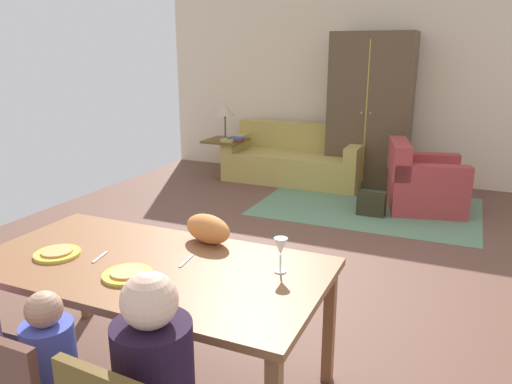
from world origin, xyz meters
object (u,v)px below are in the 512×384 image
side_table (226,153)px  handbag (371,204)px  wine_glass (281,248)px  book_lower (235,140)px  book_upper (236,138)px  armchair (422,183)px  dining_table (149,274)px  plate_near_child (127,275)px  couch (296,160)px  cat (208,229)px  armoire (370,111)px  table_lamp (225,111)px  plate_near_man (57,254)px

side_table → handbag: 2.54m
wine_glass → book_lower: bearing=118.8°
wine_glass → book_lower: size_ratio=0.85×
book_upper → wine_glass: bearing=-61.3°
armchair → side_table: (-2.86, 0.41, 0.06)m
dining_table → wine_glass: 0.74m
plate_near_child → couch: size_ratio=0.13×
handbag → plate_near_child: bearing=-98.5°
armchair → handbag: armchair is taller
cat → couch: (-0.94, 4.31, -0.54)m
couch → armchair: bearing=-20.1°
plate_near_child → dining_table: bearing=90.0°
plate_near_child → armoire: (0.21, 5.09, 0.28)m
table_lamp → wine_glass: bearing=-59.6°
wine_glass → couch: wine_glass is taller
wine_glass → table_lamp: 4.94m
couch → plate_near_child: bearing=-80.8°
wine_glass → armoire: size_ratio=0.09×
armchair → armoire: 1.42m
armoire → book_lower: bearing=-164.0°
wine_glass → handbag: 3.45m
armoire → table_lamp: size_ratio=3.89×
book_lower → handbag: bearing=-21.3°
side_table → table_lamp: (-0.00, 0.00, 0.63)m
dining_table → couch: bearing=99.5°
handbag → book_upper: bearing=158.7°
plate_near_man → cat: cat is taller
dining_table → armchair: size_ratio=1.85×
plate_near_man → couch: bearing=93.1°
armoire → handbag: bearing=-76.1°
armoire → book_upper: bearing=-163.6°
plate_near_man → wine_glass: 1.26m
dining_table → cat: (0.15, 0.39, 0.15)m
plate_near_man → wine_glass: (1.21, 0.30, 0.12)m
side_table → handbag: bearing=-20.9°
couch → book_upper: couch is taller
plate_near_man → armchair: size_ratio=0.24×
plate_near_man → handbag: (1.08, 3.66, -0.64)m
cat → book_upper: (-1.76, 3.99, -0.22)m
wine_glass → armchair: (0.36, 3.84, -0.57)m
armoire → side_table: size_ratio=3.62×
dining_table → book_upper: size_ratio=8.68×
book_upper → couch: bearing=21.1°
dining_table → side_table: (-1.81, 4.44, -0.32)m
table_lamp → plate_near_man: bearing=-74.3°
armoire → book_upper: 1.94m
plate_near_man → dining_table: bearing=12.9°
cat → armoire: size_ratio=0.15×
side_table → dining_table: bearing=-67.8°
plate_near_man → wine_glass: size_ratio=1.34×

